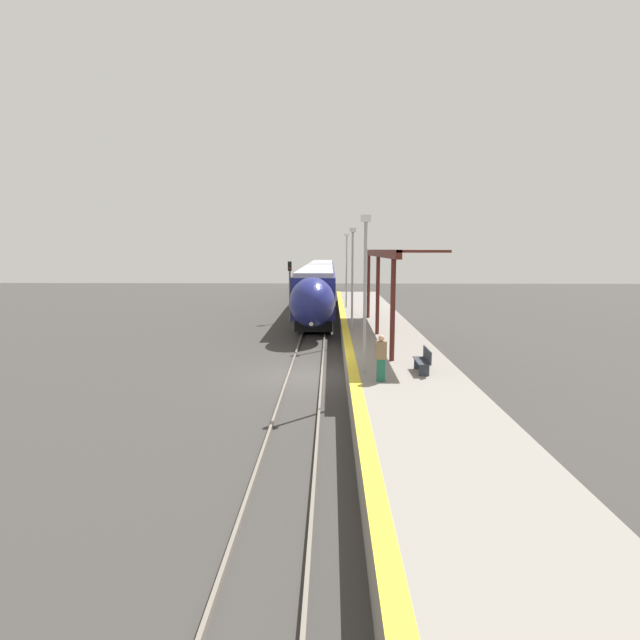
# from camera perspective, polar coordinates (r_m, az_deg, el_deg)

# --- Properties ---
(ground_plane) EXTENTS (120.00, 120.00, 0.00)m
(ground_plane) POSITION_cam_1_polar(r_m,az_deg,el_deg) (21.79, -1.70, -6.46)
(ground_plane) COLOR #383533
(rail_left) EXTENTS (0.08, 90.00, 0.15)m
(rail_left) POSITION_cam_1_polar(r_m,az_deg,el_deg) (21.82, -3.60, -6.25)
(rail_left) COLOR slate
(rail_left) RESTS_ON ground_plane
(rail_right) EXTENTS (0.08, 90.00, 0.15)m
(rail_right) POSITION_cam_1_polar(r_m,az_deg,el_deg) (21.75, 0.21, -6.28)
(rail_right) COLOR slate
(rail_right) RESTS_ON ground_plane
(train) EXTENTS (2.82, 42.67, 4.02)m
(train) POSITION_cam_1_polar(r_m,az_deg,el_deg) (48.80, -0.06, 4.35)
(train) COLOR black
(train) RESTS_ON ground_plane
(platform_right) EXTENTS (4.19, 64.00, 1.02)m
(platform_right) POSITION_cam_1_polar(r_m,az_deg,el_deg) (21.82, 8.43, -5.17)
(platform_right) COLOR gray
(platform_right) RESTS_ON ground_plane
(platform_bench) EXTENTS (0.44, 1.42, 0.89)m
(platform_bench) POSITION_cam_1_polar(r_m,az_deg,el_deg) (18.62, 11.78, -4.50)
(platform_bench) COLOR #2D333D
(platform_bench) RESTS_ON platform_right
(person_waiting) EXTENTS (0.36, 0.22, 1.61)m
(person_waiting) POSITION_cam_1_polar(r_m,az_deg,el_deg) (17.06, 7.00, -4.29)
(person_waiting) COLOR #1E604C
(person_waiting) RESTS_ON platform_right
(railway_signal) EXTENTS (0.28, 0.28, 4.58)m
(railway_signal) POSITION_cam_1_polar(r_m,az_deg,el_deg) (37.60, -3.46, 3.96)
(railway_signal) COLOR #59595E
(railway_signal) RESTS_ON ground_plane
(lamppost_near) EXTENTS (0.36, 0.20, 5.65)m
(lamppost_near) POSITION_cam_1_polar(r_m,az_deg,el_deg) (17.80, 5.18, 4.04)
(lamppost_near) COLOR #9E9EA3
(lamppost_near) RESTS_ON platform_right
(lamppost_mid) EXTENTS (0.36, 0.20, 5.65)m
(lamppost_mid) POSITION_cam_1_polar(r_m,az_deg,el_deg) (28.29, 3.72, 5.54)
(lamppost_mid) COLOR #9E9EA3
(lamppost_mid) RESTS_ON platform_right
(lamppost_far) EXTENTS (0.36, 0.20, 5.65)m
(lamppost_far) POSITION_cam_1_polar(r_m,az_deg,el_deg) (38.79, 3.05, 6.22)
(lamppost_far) COLOR #9E9EA3
(lamppost_far) RESTS_ON platform_right
(station_canopy) EXTENTS (2.02, 15.90, 4.45)m
(station_canopy) POSITION_cam_1_polar(r_m,az_deg,el_deg) (26.44, 7.91, 7.28)
(station_canopy) COLOR #511E19
(station_canopy) RESTS_ON platform_right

